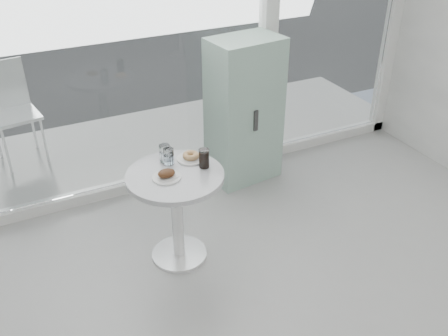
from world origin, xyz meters
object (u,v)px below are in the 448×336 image
mint_cabinet (244,111)px  plate_fritter (167,175)px  patio_chair (11,106)px  main_table (176,199)px  cola_glass (204,159)px  water_tumbler_b (169,157)px  water_tumbler_a (165,154)px  plate_donut (191,157)px

mint_cabinet → plate_fritter: size_ratio=6.69×
patio_chair → main_table: bearing=-75.7°
cola_glass → mint_cabinet: bearing=47.4°
main_table → cola_glass: cola_glass is taller
mint_cabinet → water_tumbler_b: 1.25m
cola_glass → plate_fritter: bearing=-175.8°
plate_fritter → water_tumbler_a: (0.07, 0.23, 0.03)m
plate_donut → water_tumbler_b: bearing=176.4°
mint_cabinet → plate_fritter: (-1.10, -0.89, 0.09)m
main_table → patio_chair: patio_chair is taller
mint_cabinet → water_tumbler_a: bearing=-154.3°
mint_cabinet → water_tumbler_a: (-1.03, -0.66, 0.13)m
plate_donut → water_tumbler_a: water_tumbler_a is taller
water_tumbler_a → water_tumbler_b: size_ratio=1.05×
water_tumbler_b → plate_fritter: bearing=-115.0°
main_table → mint_cabinet: (1.04, 0.87, 0.15)m
mint_cabinet → water_tumbler_b: bearing=-151.9°
patio_chair → water_tumbler_a: (0.93, -1.94, 0.20)m
main_table → plate_fritter: bearing=-160.4°
mint_cabinet → water_tumbler_b: mint_cabinet is taller
patio_chair → cola_glass: 2.45m
plate_donut → water_tumbler_a: size_ratio=1.61×
plate_donut → cola_glass: 0.16m
mint_cabinet → water_tumbler_a: mint_cabinet is taller
mint_cabinet → plate_fritter: bearing=-147.9°
patio_chair → cola_glass: (1.16, -2.15, 0.21)m
main_table → plate_fritter: 0.26m
mint_cabinet → patio_chair: size_ratio=1.38×
plate_fritter → main_table: bearing=19.6°
patio_chair → water_tumbler_a: size_ratio=7.57×
patio_chair → cola_glass: bearing=-70.7°
main_table → plate_donut: (0.19, 0.15, 0.24)m
mint_cabinet → cola_glass: size_ratio=9.50×
cola_glass → water_tumbler_b: bearing=143.4°
main_table → water_tumbler_a: (0.00, 0.21, 0.28)m
plate_fritter → plate_donut: bearing=33.7°
plate_donut → water_tumbler_b: (-0.17, 0.01, 0.04)m
mint_cabinet → cola_glass: mint_cabinet is taller
water_tumbler_a → plate_fritter: bearing=-107.1°
main_table → water_tumbler_b: 0.32m
main_table → cola_glass: (0.23, -0.00, 0.29)m
plate_donut → patio_chair: bearing=119.2°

